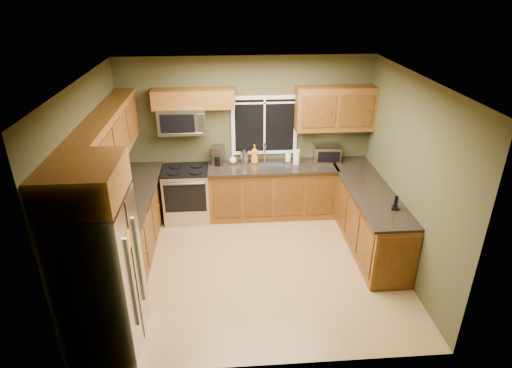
{
  "coord_description": "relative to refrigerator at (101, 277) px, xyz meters",
  "views": [
    {
      "loc": [
        -0.36,
        -5.11,
        3.78
      ],
      "look_at": [
        0.05,
        0.35,
        1.15
      ],
      "focal_mm": 30.0,
      "sensor_mm": 36.0,
      "label": 1
    }
  ],
  "objects": [
    {
      "name": "cordless_phone",
      "position": [
        3.66,
        1.15,
        0.1
      ],
      "size": [
        0.12,
        0.12,
        0.21
      ],
      "color": "black",
      "rests_on": "countertop_peninsula"
    },
    {
      "name": "base_cabinets_peninsula",
      "position": [
        3.54,
        1.84,
        -0.45
      ],
      "size": [
        0.6,
        2.52,
        0.9
      ],
      "color": "brown",
      "rests_on": "ground"
    },
    {
      "name": "upper_cabinets_back_left",
      "position": [
        0.89,
        2.94,
        1.17
      ],
      "size": [
        1.3,
        0.33,
        0.3
      ],
      "primitive_type": "cube",
      "color": "brown",
      "rests_on": "back_wall"
    },
    {
      "name": "ceiling",
      "position": [
        1.74,
        1.3,
        1.8
      ],
      "size": [
        4.2,
        4.2,
        0.0
      ],
      "primitive_type": "plane",
      "rotation": [
        3.14,
        0.0,
        0.0
      ],
      "color": "white",
      "rests_on": "back_wall"
    },
    {
      "name": "base_cabinets_left",
      "position": [
        -0.06,
        1.78,
        -0.45
      ],
      "size": [
        0.6,
        2.65,
        0.9
      ],
      "primitive_type": "cube",
      "color": "brown",
      "rests_on": "ground"
    },
    {
      "name": "left_wall",
      "position": [
        -0.36,
        1.3,
        0.45
      ],
      "size": [
        0.0,
        3.6,
        3.6
      ],
      "primitive_type": "plane",
      "rotation": [
        1.57,
        0.0,
        1.57
      ],
      "color": "#424124",
      "rests_on": "ground"
    },
    {
      "name": "front_wall",
      "position": [
        1.74,
        -0.5,
        0.45
      ],
      "size": [
        4.2,
        0.0,
        4.2
      ],
      "primitive_type": "plane",
      "rotation": [
        -1.57,
        0.0,
        0.0
      ],
      "color": "#424124",
      "rests_on": "ground"
    },
    {
      "name": "window",
      "position": [
        2.04,
        3.08,
        0.65
      ],
      "size": [
        1.12,
        0.03,
        1.02
      ],
      "color": "white",
      "rests_on": "back_wall"
    },
    {
      "name": "sink",
      "position": [
        2.04,
        2.79,
        0.05
      ],
      "size": [
        0.6,
        0.42,
        0.36
      ],
      "color": "slate",
      "rests_on": "countertop_back"
    },
    {
      "name": "upper_cabinet_over_fridge",
      "position": [
        -0.0,
        0.0,
        1.13
      ],
      "size": [
        0.72,
        0.9,
        0.38
      ],
      "primitive_type": "cube",
      "color": "brown",
      "rests_on": "left_wall"
    },
    {
      "name": "base_cabinets_back",
      "position": [
        2.15,
        2.8,
        -0.45
      ],
      "size": [
        2.17,
        0.6,
        0.9
      ],
      "primitive_type": "cube",
      "color": "brown",
      "rests_on": "ground"
    },
    {
      "name": "refrigerator",
      "position": [
        0.0,
        0.0,
        0.0
      ],
      "size": [
        0.74,
        0.9,
        1.8
      ],
      "color": "#B7B7BC",
      "rests_on": "ground"
    },
    {
      "name": "countertop_peninsula",
      "position": [
        3.51,
        1.85,
        0.02
      ],
      "size": [
        0.65,
        2.5,
        0.04
      ],
      "primitive_type": "cube",
      "color": "black",
      "rests_on": "base_cabinets_peninsula"
    },
    {
      "name": "upper_cabinets_left",
      "position": [
        -0.2,
        1.78,
        0.96
      ],
      "size": [
        0.33,
        2.65,
        0.72
      ],
      "primitive_type": "cube",
      "color": "brown",
      "rests_on": "left_wall"
    },
    {
      "name": "countertop_left",
      "position": [
        -0.04,
        1.78,
        0.02
      ],
      "size": [
        0.65,
        2.65,
        0.04
      ],
      "primitive_type": "cube",
      "color": "black",
      "rests_on": "base_cabinets_left"
    },
    {
      "name": "right_wall",
      "position": [
        3.84,
        1.3,
        0.45
      ],
      "size": [
        0.0,
        3.6,
        3.6
      ],
      "primitive_type": "plane",
      "rotation": [
        1.57,
        0.0,
        -1.57
      ],
      "color": "#424124",
      "rests_on": "ground"
    },
    {
      "name": "toaster_oven",
      "position": [
        3.1,
        2.92,
        0.18
      ],
      "size": [
        0.46,
        0.37,
        0.28
      ],
      "color": "#B7B7BC",
      "rests_on": "countertop_back"
    },
    {
      "name": "floor",
      "position": [
        1.74,
        1.3,
        -0.9
      ],
      "size": [
        4.2,
        4.2,
        0.0
      ],
      "primitive_type": "plane",
      "color": "#9E7945",
      "rests_on": "ground"
    },
    {
      "name": "countertop_back",
      "position": [
        2.15,
        2.78,
        0.02
      ],
      "size": [
        2.17,
        0.65,
        0.04
      ],
      "primitive_type": "cube",
      "color": "black",
      "rests_on": "base_cabinets_back"
    },
    {
      "name": "kettle",
      "position": [
        1.69,
        2.95,
        0.15
      ],
      "size": [
        0.18,
        0.18,
        0.25
      ],
      "color": "#B7B7BC",
      "rests_on": "countertop_back"
    },
    {
      "name": "soap_bottle_a",
      "position": [
        1.86,
        2.93,
        0.2
      ],
      "size": [
        0.13,
        0.13,
        0.32
      ],
      "primitive_type": "imported",
      "rotation": [
        0.0,
        0.0,
        0.07
      ],
      "color": "orange",
      "rests_on": "countertop_back"
    },
    {
      "name": "soap_bottle_b",
      "position": [
        2.44,
        2.97,
        0.13
      ],
      "size": [
        0.08,
        0.08,
        0.18
      ],
      "primitive_type": "imported",
      "rotation": [
        0.0,
        0.0,
        0.0
      ],
      "color": "white",
      "rests_on": "countertop_back"
    },
    {
      "name": "coffee_maker",
      "position": [
        1.24,
        2.94,
        0.18
      ],
      "size": [
        0.23,
        0.28,
        0.31
      ],
      "color": "slate",
      "rests_on": "countertop_back"
    },
    {
      "name": "back_wall",
      "position": [
        1.74,
        3.1,
        0.45
      ],
      "size": [
        4.2,
        0.0,
        4.2
      ],
      "primitive_type": "plane",
      "rotation": [
        1.57,
        0.0,
        0.0
      ],
      "color": "#424124",
      "rests_on": "ground"
    },
    {
      "name": "range",
      "position": [
        0.69,
        2.77,
        -0.43
      ],
      "size": [
        0.76,
        0.69,
        0.94
      ],
      "color": "#B7B7BC",
      "rests_on": "ground"
    },
    {
      "name": "paper_towel_roll",
      "position": [
        2.56,
        2.82,
        0.17
      ],
      "size": [
        0.14,
        0.14,
        0.28
      ],
      "color": "white",
      "rests_on": "countertop_back"
    },
    {
      "name": "upper_cabinets_back_right",
      "position": [
        3.19,
        2.94,
        0.96
      ],
      "size": [
        1.3,
        0.33,
        0.72
      ],
      "primitive_type": "cube",
      "color": "brown",
      "rests_on": "back_wall"
    },
    {
      "name": "microwave",
      "position": [
        0.69,
        2.91,
        0.83
      ],
      "size": [
        0.76,
        0.41,
        0.42
      ],
      "color": "#B7B7BC",
      "rests_on": "back_wall"
    },
    {
      "name": "soap_bottle_c",
      "position": [
        1.49,
        2.94,
        0.12
      ],
      "size": [
        0.15,
        0.15,
        0.16
      ],
      "primitive_type": "imported",
      "rotation": [
        0.0,
        0.0,
        0.26
      ],
      "color": "white",
      "rests_on": "countertop_back"
    }
  ]
}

